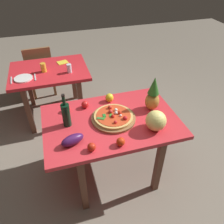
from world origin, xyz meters
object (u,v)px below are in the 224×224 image
at_px(pizza, 114,116).
at_px(dinner_plate, 23,78).
at_px(bell_pepper, 109,98).
at_px(tomato_at_corner, 92,147).
at_px(dining_chair, 40,68).
at_px(display_table, 111,127).
at_px(drinking_glass_water, 69,68).
at_px(tomato_beside_pepper, 121,142).
at_px(background_table, 50,77).
at_px(wine_bottle, 66,114).
at_px(melon, 156,121).
at_px(napkin_folded, 63,62).
at_px(knife_utensil, 35,77).
at_px(pineapple_left, 153,95).
at_px(pizza_board, 113,118).
at_px(eggplant, 73,140).
at_px(drinking_glass_juice, 43,67).
at_px(tomato_by_bottle, 67,109).
at_px(fork_utensil, 11,80).
at_px(tomato_near_board, 85,104).

relative_size(pizza, dinner_plate, 1.68).
distance_m(bell_pepper, tomato_at_corner, 0.71).
xyz_separation_m(dining_chair, pizza, (0.67, -1.83, 0.30)).
relative_size(display_table, dinner_plate, 5.80).
bearing_deg(drinking_glass_water, tomato_beside_pepper, -80.67).
xyz_separation_m(bell_pepper, tomato_at_corner, (-0.33, -0.63, -0.01)).
bearing_deg(background_table, wine_bottle, -85.19).
bearing_deg(dining_chair, melon, 112.42).
distance_m(dinner_plate, napkin_folded, 0.61).
bearing_deg(pizza, knife_utensil, 123.74).
height_order(display_table, tomato_at_corner, tomato_at_corner).
bearing_deg(background_table, pineapple_left, -51.01).
height_order(pizza_board, drinking_glass_water, drinking_glass_water).
distance_m(wine_bottle, eggplant, 0.27).
distance_m(pineapple_left, drinking_glass_water, 1.23).
height_order(display_table, drinking_glass_juice, drinking_glass_juice).
relative_size(tomato_by_bottle, fork_utensil, 0.37).
relative_size(pizza, bell_pepper, 3.99).
bearing_deg(background_table, dining_chair, 103.11).
relative_size(pineapple_left, drinking_glass_juice, 3.08).
height_order(dining_chair, pineapple_left, pineapple_left).
xyz_separation_m(background_table, tomato_beside_pepper, (0.49, -1.56, 0.15)).
height_order(bell_pepper, napkin_folded, bell_pepper).
bearing_deg(fork_utensil, eggplant, -69.88).
xyz_separation_m(tomato_beside_pepper, fork_utensil, (-0.94, 1.39, -0.03)).
distance_m(pizza_board, wine_bottle, 0.45).
xyz_separation_m(dining_chair, drinking_glass_water, (0.40, -0.76, 0.31)).
xyz_separation_m(pizza, tomato_at_corner, (-0.28, -0.33, -0.00)).
xyz_separation_m(eggplant, fork_utensil, (-0.56, 1.27, -0.04)).
distance_m(tomato_near_board, tomato_by_bottle, 0.19).
height_order(pizza_board, pizza, pizza).
xyz_separation_m(tomato_near_board, napkin_folded, (-0.10, 1.12, -0.03)).
xyz_separation_m(wine_bottle, tomato_at_corner, (0.15, -0.37, -0.09)).
bearing_deg(drinking_glass_juice, tomato_at_corner, -78.58).
height_order(wine_bottle, melon, wine_bottle).
distance_m(dining_chair, drinking_glass_water, 0.92).
height_order(bell_pepper, drinking_glass_water, drinking_glass_water).
bearing_deg(wine_bottle, eggplant, -87.30).
relative_size(bell_pepper, dinner_plate, 0.42).
bearing_deg(drinking_glass_water, dining_chair, 117.68).
relative_size(tomato_beside_pepper, napkin_folded, 0.53).
bearing_deg(napkin_folded, melon, -68.16).
distance_m(dining_chair, eggplant, 2.08).
height_order(display_table, drinking_glass_water, drinking_glass_water).
bearing_deg(pizza, display_table, -177.87).
relative_size(wine_bottle, fork_utensil, 1.86).
distance_m(eggplant, dinner_plate, 1.34).
height_order(wine_bottle, drinking_glass_water, wine_bottle).
bearing_deg(knife_utensil, dinner_plate, 177.56).
distance_m(display_table, dinner_plate, 1.34).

